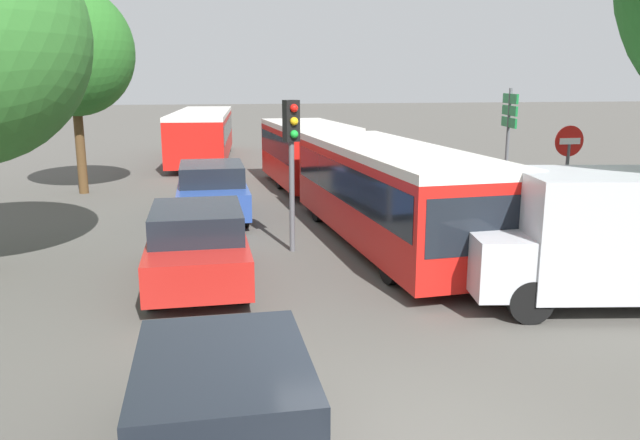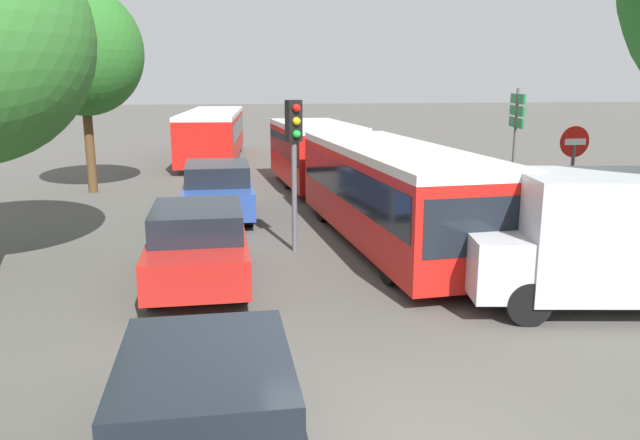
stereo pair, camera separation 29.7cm
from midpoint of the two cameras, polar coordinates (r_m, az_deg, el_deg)
The scene contains 10 objects.
articulated_bus at distance 17.88m, azimuth 3.49°, elevation 4.68°, with size 3.41×15.81×2.33m.
city_bus_rear at distance 31.08m, azimuth -9.46°, elevation 7.97°, with size 3.28×11.19×2.38m.
queued_car_black at distance 6.19m, azimuth -8.86°, elevation -17.68°, with size 1.71×4.00×1.39m.
queued_car_red at distance 12.19m, azimuth -10.39°, elevation -2.11°, with size 1.82×4.28×1.48m.
queued_car_blue at distance 17.96m, azimuth -8.85°, elevation 2.77°, with size 1.90×4.44×1.54m.
white_van at distance 11.78m, azimuth 26.83°, elevation -1.36°, with size 5.25×2.74×2.31m.
traffic_light at distance 13.83m, azimuth -1.75°, elevation 7.18°, with size 0.38×0.40×3.40m.
no_entry_sign at distance 15.33m, azimuth 22.59°, elevation 4.42°, with size 0.70×0.08×2.82m.
direction_sign_post at distance 19.20m, azimuth 17.92°, elevation 8.32°, with size 0.33×1.38×3.60m.
tree_left_far at distance 22.84m, azimuth -20.56°, elevation 14.19°, with size 4.01×4.01×6.87m.
Camera 2 is at (-1.65, -5.49, 3.81)m, focal length 35.00 mm.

